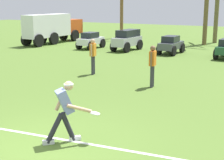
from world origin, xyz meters
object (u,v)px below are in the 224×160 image
(box_truck, at_px, (52,27))
(teammate_midfield, at_px, (93,53))
(frisbee_in_flight, at_px, (95,113))
(parked_car_slot_b, at_px, (127,39))
(parked_car_slot_c, at_px, (171,45))
(frisbee_thrower, at_px, (65,108))
(teammate_near_sideline, at_px, (153,62))
(parked_car_slot_a, at_px, (91,40))

(box_truck, bearing_deg, teammate_midfield, -44.36)
(frisbee_in_flight, relative_size, parked_car_slot_b, 0.14)
(parked_car_slot_c, xyz_separation_m, box_truck, (-9.69, 0.98, 0.67))
(frisbee_thrower, height_order, frisbee_in_flight, frisbee_thrower)
(teammate_near_sideline, bearing_deg, parked_car_slot_b, 120.73)
(teammate_near_sideline, xyz_separation_m, parked_car_slot_b, (-5.03, 8.46, -0.22))
(frisbee_thrower, bearing_deg, teammate_near_sideline, 91.30)
(box_truck, bearing_deg, parked_car_slot_b, -7.56)
(teammate_midfield, bearing_deg, box_truck, 135.64)
(frisbee_in_flight, distance_m, parked_car_slot_c, 14.04)
(parked_car_slot_b, distance_m, parked_car_slot_c, 3.00)
(teammate_midfield, height_order, parked_car_slot_a, teammate_midfield)
(frisbee_thrower, distance_m, parked_car_slot_c, 14.28)
(teammate_near_sideline, bearing_deg, teammate_midfield, 163.28)
(teammate_near_sideline, xyz_separation_m, parked_car_slot_a, (-7.64, 8.19, -0.38))
(frisbee_thrower, bearing_deg, teammate_midfield, 115.97)
(teammate_near_sideline, xyz_separation_m, teammate_midfield, (-3.12, 0.94, 0.00))
(teammate_near_sideline, height_order, box_truck, box_truck)
(teammate_midfield, bearing_deg, teammate_near_sideline, -16.72)
(teammate_midfield, bearing_deg, parked_car_slot_b, 104.22)
(frisbee_thrower, height_order, parked_car_slot_b, frisbee_thrower)
(frisbee_thrower, bearing_deg, box_truck, 128.16)
(parked_car_slot_a, height_order, box_truck, box_truck)
(parked_car_slot_a, bearing_deg, frisbee_in_flight, -58.43)
(frisbee_in_flight, bearing_deg, box_truck, 130.14)
(teammate_near_sideline, distance_m, parked_car_slot_a, 11.21)
(teammate_midfield, distance_m, parked_car_slot_b, 7.77)
(frisbee_in_flight, height_order, parked_car_slot_a, parked_car_slot_a)
(parked_car_slot_c, bearing_deg, box_truck, 174.21)
(teammate_near_sideline, xyz_separation_m, box_truck, (-11.73, 9.35, 0.29))
(teammate_midfield, bearing_deg, parked_car_slot_c, 81.68)
(teammate_near_sideline, distance_m, teammate_midfield, 3.26)
(parked_car_slot_c, bearing_deg, parked_car_slot_a, -178.16)
(box_truck, bearing_deg, teammate_near_sideline, -38.57)
(frisbee_thrower, xyz_separation_m, parked_car_slot_b, (-5.16, 14.21, -0.08))
(frisbee_thrower, relative_size, teammate_near_sideline, 0.91)
(parked_car_slot_b, bearing_deg, parked_car_slot_c, -1.80)
(teammate_near_sideline, bearing_deg, parked_car_slot_a, 133.02)
(frisbee_in_flight, xyz_separation_m, teammate_near_sideline, (-0.71, 5.39, 0.27))
(frisbee_in_flight, relative_size, parked_car_slot_a, 0.15)
(frisbee_thrower, height_order, teammate_midfield, teammate_midfield)
(frisbee_in_flight, height_order, teammate_midfield, teammate_midfield)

